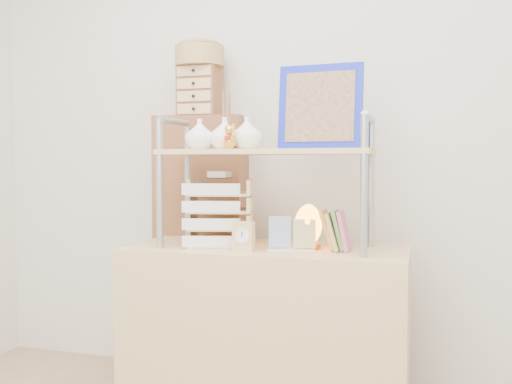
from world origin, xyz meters
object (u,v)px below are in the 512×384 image
at_px(desk, 266,333).
at_px(cabinet, 202,248).
at_px(letter_tray, 220,216).
at_px(salt_lamp, 308,226).

xyz_separation_m(desk, cabinet, (-0.45, 0.37, 0.30)).
distance_m(cabinet, letter_tray, 0.49).
xyz_separation_m(desk, salt_lamp, (0.18, 0.02, 0.47)).
relative_size(letter_tray, salt_lamp, 1.73).
height_order(desk, salt_lamp, salt_lamp).
bearing_deg(salt_lamp, desk, -174.71).
bearing_deg(letter_tray, salt_lamp, 3.16).
distance_m(desk, cabinet, 0.65).
xyz_separation_m(letter_tray, salt_lamp, (0.39, 0.02, -0.03)).
bearing_deg(desk, letter_tray, -178.67).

